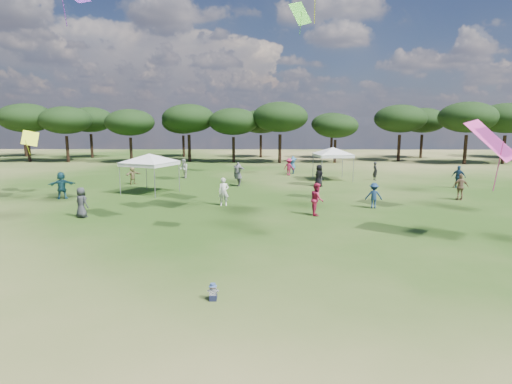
% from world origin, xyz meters
% --- Properties ---
extents(ground, '(140.00, 140.00, 0.00)m').
position_xyz_m(ground, '(0.00, 0.00, 0.00)').
color(ground, '#2A4815').
rests_on(ground, ground).
extents(tree_line, '(108.78, 17.63, 7.77)m').
position_xyz_m(tree_line, '(2.39, 47.41, 5.42)').
color(tree_line, black).
rests_on(tree_line, ground).
extents(tent_left, '(5.95, 5.95, 3.18)m').
position_xyz_m(tent_left, '(-7.08, 21.23, 2.75)').
color(tent_left, gray).
rests_on(tent_left, ground).
extents(tent_right, '(5.95, 5.95, 3.22)m').
position_xyz_m(tent_right, '(7.30, 28.37, 2.79)').
color(tent_right, gray).
rests_on(tent_right, ground).
extents(toddler, '(0.34, 0.38, 0.52)m').
position_xyz_m(toddler, '(-0.35, 2.40, 0.23)').
color(toddler, '#161A32').
rests_on(toddler, ground).
extents(festival_crowd, '(30.33, 21.38, 1.92)m').
position_xyz_m(festival_crowd, '(0.74, 23.94, 0.89)').
color(festival_crowd, silver).
rests_on(festival_crowd, ground).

